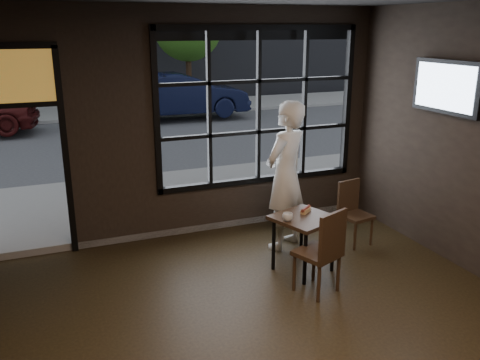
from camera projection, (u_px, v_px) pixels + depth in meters
name	position (u px, v px, depth m)	size (l,w,h in m)	color
window_frame	(258.00, 107.00, 7.33)	(3.06, 0.12, 2.28)	black
stained_transom	(4.00, 76.00, 6.01)	(1.20, 0.06, 0.70)	orange
street_asphalt	(75.00, 86.00, 25.68)	(60.00, 41.00, 0.04)	#545456
cafe_table	(303.00, 243.00, 6.24)	(0.66, 0.66, 0.72)	#322013
chair_near	(317.00, 250.00, 5.70)	(0.44, 0.44, 1.01)	#322013
chair_window	(356.00, 214.00, 6.98)	(0.38, 0.38, 0.89)	#322013
man	(285.00, 176.00, 6.75)	(0.73, 0.48, 2.01)	white
hotdog	(306.00, 210.00, 6.27)	(0.20, 0.08, 0.06)	tan
cup	(288.00, 217.00, 5.99)	(0.12, 0.12, 0.10)	silver
tv	(447.00, 87.00, 6.21)	(0.13, 1.11, 0.65)	black
navy_car	(182.00, 95.00, 16.23)	(1.47, 4.21, 1.39)	black
tree_right	(188.00, 27.00, 17.72)	(2.40, 2.40, 4.10)	#332114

